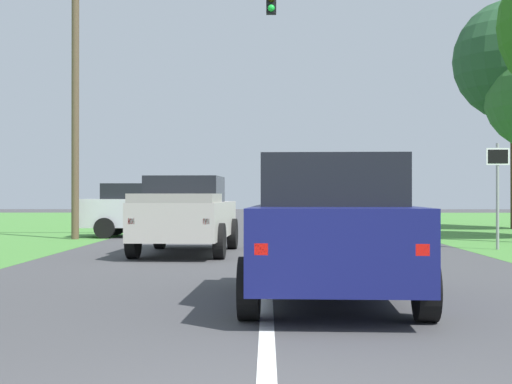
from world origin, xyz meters
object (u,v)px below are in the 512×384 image
(pickup_truck_lead, at_px, (186,214))
(traffic_light, at_px, (127,61))
(red_suv_near, at_px, (331,226))
(crossing_suv_far, at_px, (150,209))
(keep_moving_sign, at_px, (498,182))

(pickup_truck_lead, relative_size, traffic_light, 0.58)
(red_suv_near, xyz_separation_m, pickup_truck_lead, (-2.80, 7.99, -0.04))
(traffic_light, relative_size, crossing_suv_far, 1.95)
(pickup_truck_lead, xyz_separation_m, traffic_light, (-2.54, 5.82, 4.76))
(pickup_truck_lead, height_order, crossing_suv_far, pickup_truck_lead)
(red_suv_near, bearing_deg, traffic_light, 111.14)
(keep_moving_sign, relative_size, crossing_suv_far, 0.61)
(red_suv_near, height_order, pickup_truck_lead, red_suv_near)
(pickup_truck_lead, xyz_separation_m, crossing_suv_far, (-2.02, 7.21, -0.01))
(crossing_suv_far, bearing_deg, traffic_light, -110.35)
(red_suv_near, relative_size, crossing_suv_far, 1.02)
(traffic_light, bearing_deg, red_suv_near, -68.86)
(traffic_light, distance_m, keep_moving_sign, 12.03)
(red_suv_near, relative_size, pickup_truck_lead, 0.90)
(pickup_truck_lead, height_order, traffic_light, traffic_light)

